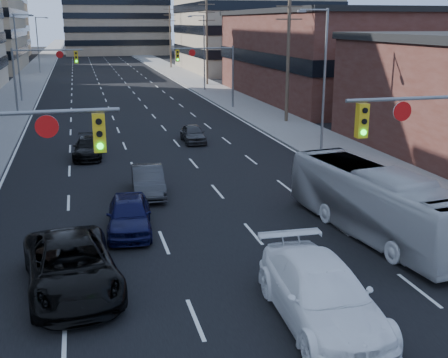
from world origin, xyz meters
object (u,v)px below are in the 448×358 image
object	(u,v)px
white_van	(322,294)
transit_bus	(376,202)
black_pickup	(71,266)
sedan_blue	(129,215)

from	to	relation	value
white_van	transit_bus	distance (m)	7.50
black_pickup	transit_bus	distance (m)	11.77
transit_bus	sedan_blue	size ratio (longest dim) A/B	2.26
sedan_blue	black_pickup	bearing A→B (deg)	-109.82
black_pickup	sedan_blue	bearing A→B (deg)	58.55
black_pickup	sedan_blue	size ratio (longest dim) A/B	1.36
black_pickup	transit_bus	xyz separation A→B (m)	(11.59, 1.97, 0.55)
transit_bus	sedan_blue	world-z (taller)	transit_bus
black_pickup	white_van	distance (m)	7.75
black_pickup	sedan_blue	world-z (taller)	black_pickup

